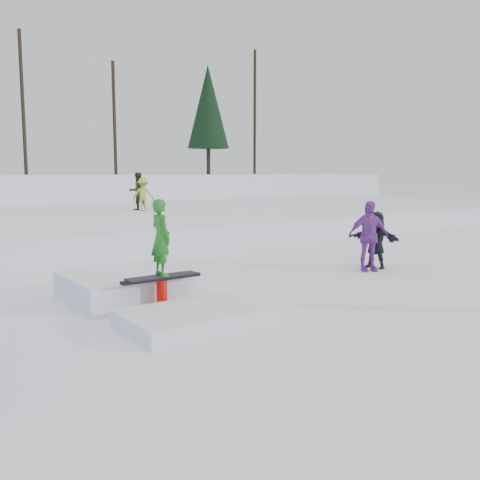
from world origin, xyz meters
TOP-DOWN VIEW (x-y plane):
  - ground at (0.00, 0.00)m, footprint 120.00×120.00m
  - snow_midrise at (0.00, 16.00)m, footprint 50.00×18.00m
  - treeline at (6.18, 28.28)m, footprint 40.24×4.22m
  - walker_olive at (4.38, 15.77)m, footprint 0.87×0.69m
  - walker_ygreen at (4.38, 15.17)m, footprint 1.14×1.02m
  - spectator_purple at (4.50, 1.79)m, footprint 1.18×0.89m
  - spectator_dark at (5.01, 1.98)m, footprint 0.79×1.51m
  - jib_rail_feature at (-1.85, 1.80)m, footprint 2.60×4.40m

SIDE VIEW (x-z plane):
  - ground at x=0.00m, z-range 0.00..0.00m
  - jib_rail_feature at x=-1.85m, z-range -0.75..1.36m
  - snow_midrise at x=0.00m, z-range 0.00..0.80m
  - spectator_dark at x=5.01m, z-range 0.00..1.55m
  - spectator_purple at x=4.50m, z-range 0.00..1.86m
  - walker_ygreen at x=4.38m, z-range 0.80..2.33m
  - walker_olive at x=4.38m, z-range 0.80..2.58m
  - treeline at x=6.18m, z-range 2.20..12.70m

